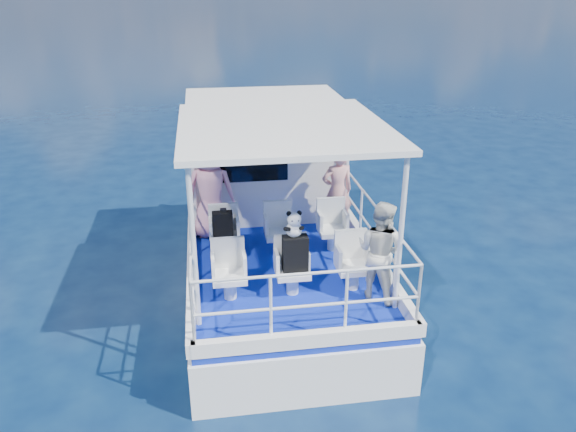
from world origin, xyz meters
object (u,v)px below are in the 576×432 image
object	(u,v)px
passenger_port_fwd	(211,191)
panda	(294,224)
passenger_stbd_aft	(380,251)
backpack_center	(295,254)

from	to	relation	value
passenger_port_fwd	panda	world-z (taller)	passenger_port_fwd
passenger_stbd_aft	panda	xyz separation A→B (m)	(-1.17, 0.27, 0.37)
passenger_stbd_aft	backpack_center	distance (m)	1.19
passenger_stbd_aft	backpack_center	world-z (taller)	passenger_stbd_aft
passenger_port_fwd	backpack_center	size ratio (longest dim) A/B	3.18
backpack_center	passenger_port_fwd	bearing A→B (deg)	117.06
panda	backpack_center	bearing A→B (deg)	-32.45
passenger_port_fwd	backpack_center	world-z (taller)	passenger_port_fwd
passenger_stbd_aft	backpack_center	bearing A→B (deg)	33.82
passenger_port_fwd	passenger_stbd_aft	xyz separation A→B (m)	(2.27, -2.44, -0.12)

